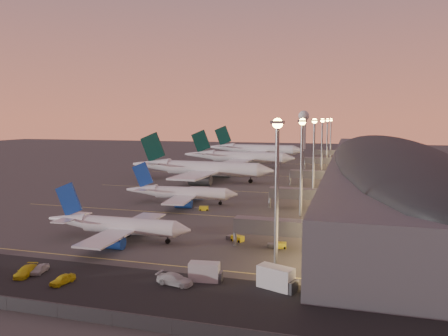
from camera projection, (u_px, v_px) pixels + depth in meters
ground at (174, 209)px, 125.00m from camera, size 700.00×700.00×0.00m
airliner_narrow_south at (117, 225)px, 93.28m from camera, size 33.45×29.77×11.99m
airliner_narrow_north at (181, 193)px, 133.04m from camera, size 35.24×31.61×12.58m
airliner_wide_near at (200, 168)px, 181.48m from camera, size 62.66×57.02×20.07m
airliner_wide_mid at (238, 157)px, 235.79m from camera, size 61.50×55.82×19.73m
airliner_wide_far at (255, 149)px, 289.58m from camera, size 65.80×60.21×21.05m
terminal_building at (385, 161)px, 176.16m from camera, size 56.35×255.00×17.46m
light_masts at (319, 139)px, 175.16m from camera, size 2.20×217.20×25.90m
radar_tower at (304, 123)px, 367.99m from camera, size 9.00×9.00×32.50m
service_lane at (42, 277)px, 71.54m from camera, size 260.00×16.00×0.01m
lane_markings at (215, 188)px, 163.19m from camera, size 90.00×180.36×0.00m
baggage_tug_a at (236, 238)px, 92.66m from camera, size 4.15×2.92×1.16m
baggage_tug_b at (278, 245)px, 87.56m from camera, size 3.88×1.96×1.11m
baggage_tug_c at (202, 208)px, 123.22m from camera, size 4.18×2.52×1.17m
catering_truck_a at (206, 272)px, 69.57m from camera, size 5.55×2.71×3.00m
catering_truck_b at (278, 279)px, 66.31m from camera, size 6.48×4.30×3.41m
service_van_b at (26, 271)px, 71.99m from camera, size 3.19×5.54×1.51m
service_van_c at (40, 269)px, 73.28m from camera, size 2.28×4.30×1.39m
service_van_d at (63, 279)px, 68.40m from camera, size 2.64×4.57×1.46m
service_van_e at (175, 279)px, 68.09m from camera, size 6.22×3.26×1.72m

